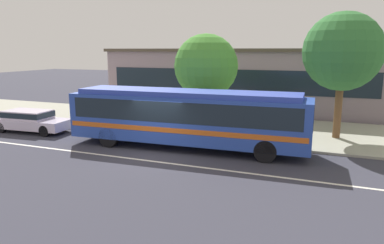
# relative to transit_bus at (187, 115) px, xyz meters

# --- Properties ---
(ground_plane) EXTENTS (120.00, 120.00, 0.00)m
(ground_plane) POSITION_rel_transit_bus_xyz_m (-0.97, -1.77, -1.68)
(ground_plane) COLOR #353541
(sidewalk_slab) EXTENTS (60.00, 8.00, 0.12)m
(sidewalk_slab) POSITION_rel_transit_bus_xyz_m (-0.97, 5.35, -1.62)
(sidewalk_slab) COLOR #A09E8D
(sidewalk_slab) RESTS_ON ground_plane
(lane_stripe_center) EXTENTS (56.00, 0.16, 0.01)m
(lane_stripe_center) POSITION_rel_transit_bus_xyz_m (-0.97, -2.57, -1.68)
(lane_stripe_center) COLOR silver
(lane_stripe_center) RESTS_ON ground_plane
(transit_bus) EXTENTS (11.97, 2.97, 2.90)m
(transit_bus) POSITION_rel_transit_bus_xyz_m (0.00, 0.00, 0.00)
(transit_bus) COLOR #2847AA
(transit_bus) RESTS_ON ground_plane
(sedan_behind_bus) EXTENTS (4.81, 2.11, 1.29)m
(sedan_behind_bus) POSITION_rel_transit_bus_xyz_m (-10.14, -0.01, -0.96)
(sedan_behind_bus) COLOR silver
(sedan_behind_bus) RESTS_ON ground_plane
(pedestrian_waiting_near_sign) EXTENTS (0.39, 0.39, 1.71)m
(pedestrian_waiting_near_sign) POSITION_rel_transit_bus_xyz_m (-3.35, 2.75, -0.56)
(pedestrian_waiting_near_sign) COLOR navy
(pedestrian_waiting_near_sign) RESTS_ON sidewalk_slab
(pedestrian_walking_along_curb) EXTENTS (0.41, 0.41, 1.64)m
(pedestrian_walking_along_curb) POSITION_rel_transit_bus_xyz_m (2.23, 2.66, -0.61)
(pedestrian_walking_along_curb) COLOR navy
(pedestrian_walking_along_curb) RESTS_ON sidewalk_slab
(bus_stop_sign) EXTENTS (0.10, 0.44, 2.40)m
(bus_stop_sign) POSITION_rel_transit_bus_xyz_m (4.50, 1.86, -0.02)
(bus_stop_sign) COLOR gray
(bus_stop_sign) RESTS_ON sidewalk_slab
(street_tree_near_stop) EXTENTS (3.75, 3.75, 5.65)m
(street_tree_near_stop) POSITION_rel_transit_bus_xyz_m (-0.45, 4.06, 2.20)
(street_tree_near_stop) COLOR brown
(street_tree_near_stop) RESTS_ON sidewalk_slab
(street_tree_mid_block) EXTENTS (4.12, 4.12, 6.69)m
(street_tree_mid_block) POSITION_rel_transit_bus_xyz_m (6.93, 4.64, 3.04)
(street_tree_mid_block) COLOR brown
(street_tree_mid_block) RESTS_ON sidewalk_slab
(station_building) EXTENTS (21.89, 7.71, 4.93)m
(station_building) POSITION_rel_transit_bus_xyz_m (-0.38, 13.28, 0.79)
(station_building) COLOR gray
(station_building) RESTS_ON ground_plane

